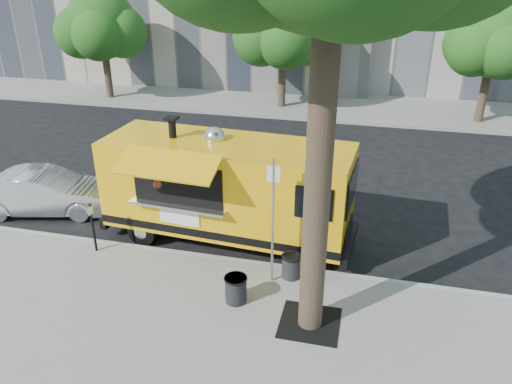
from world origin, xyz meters
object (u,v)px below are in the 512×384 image
Objects in this scene: sign_post at (273,215)px; parking_meter at (92,221)px; food_truck at (226,188)px; sedan at (46,192)px; trash_bin_right at (291,265)px; trash_bin_left at (236,288)px; far_tree_b at (283,28)px; far_tree_a at (101,24)px; far_tree_c at (495,38)px.

parking_meter is (-4.55, 0.20, -0.87)m from sign_post.
food_truck reaches higher than sedan.
trash_bin_right is at bearing -32.69° from food_truck.
sedan reaches higher than trash_bin_left.
food_truck is (-1.58, 1.72, -0.34)m from sign_post.
far_tree_b reaches higher than sign_post.
parking_meter is at bearing -62.85° from far_tree_a.
sign_post is at bearing -2.52° from parking_meter.
far_tree_c is (9.00, -0.30, -0.12)m from far_tree_b.
parking_meter is (7.00, -13.65, -2.79)m from far_tree_a.
sedan is 6.95× the size of trash_bin_right.
far_tree_c is at bearing 66.17° from trash_bin_right.
parking_meter is at bearing 164.31° from trash_bin_left.
far_tree_a is 18.00m from far_tree_c.
trash_bin_right is at bearing -78.10° from far_tree_b.
sedan is at bearing 156.07° from trash_bin_left.
far_tree_c is at bearing 51.34° from parking_meter.
parking_meter is 3.18m from sedan.
far_tree_c is 1.33× the size of sedan.
food_truck reaches higher than trash_bin_right.
far_tree_c is 9.25× the size of trash_bin_right.
sign_post is (2.55, -14.25, -1.98)m from far_tree_b.
far_tree_a is at bearing -179.68° from far_tree_c.
far_tree_c is at bearing 64.65° from trash_bin_left.
far_tree_a is 18.68m from trash_bin_left.
trash_bin_right is (1.98, -1.47, -1.06)m from food_truck.
sign_post is at bearing -50.17° from far_tree_a.
far_tree_b is 13.47m from sedan.
food_truck is 11.11× the size of trash_bin_left.
far_tree_c is at bearing -62.05° from sedan.
far_tree_b is 15.65m from trash_bin_left.
parking_meter is 4.98m from trash_bin_right.
far_tree_a is 1.03× the size of far_tree_c.
far_tree_b is 0.83× the size of food_truck.
sedan is at bearing 164.39° from sign_post.
far_tree_b reaches higher than far_tree_a.
far_tree_a is 9.51× the size of trash_bin_right.
far_tree_a is at bearing 126.59° from trash_bin_left.
far_tree_b is 9.18× the size of trash_bin_left.
trash_bin_left is at bearing -127.30° from sedan.
parking_meter reaches higher than sedan.
far_tree_c is 1.74× the size of sign_post.
food_truck is at bearing 27.15° from parking_meter.
far_tree_c is 15.48m from sign_post.
sedan is (4.40, -11.85, -3.13)m from far_tree_a.
sign_post is at bearing -147.99° from trash_bin_right.
sign_post is 4.64m from parking_meter.
far_tree_c is at bearing -1.91° from far_tree_b.
far_tree_b is at bearing 97.36° from trash_bin_left.
trash_bin_right is at bearing -113.83° from far_tree_c.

